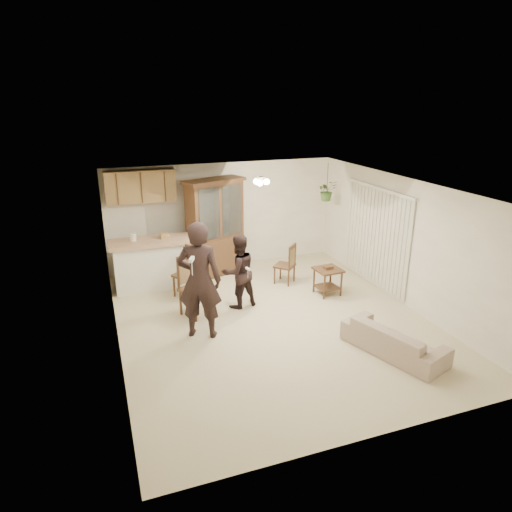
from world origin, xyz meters
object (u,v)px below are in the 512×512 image
object	(u,v)px
adult	(200,288)
child	(239,274)
sofa	(395,333)
china_hutch	(215,228)
side_table	(328,281)
chair_bar	(196,298)
chair_hutch_right	(284,272)
chair_hutch_left	(187,283)

from	to	relation	value
adult	child	size ratio (longest dim) A/B	1.33
sofa	adult	xyz separation A→B (m)	(-2.80, 1.63, 0.53)
china_hutch	side_table	size ratio (longest dim) A/B	3.54
adult	china_hutch	xyz separation A→B (m)	(1.01, 2.77, 0.20)
sofa	chair_bar	xyz separation A→B (m)	(-2.69, 2.44, -0.04)
china_hutch	side_table	world-z (taller)	china_hutch
chair_bar	sofa	bearing A→B (deg)	-70.61
chair_bar	chair_hutch_right	bearing A→B (deg)	-6.55
sofa	child	world-z (taller)	child
sofa	chair_hutch_left	world-z (taller)	chair_hutch_left
chair_bar	chair_hutch_right	size ratio (longest dim) A/B	1.28
side_table	chair_bar	world-z (taller)	chair_bar
adult	chair_hutch_right	bearing A→B (deg)	-118.88
side_table	chair_bar	bearing A→B (deg)	-179.84
adult	china_hutch	bearing A→B (deg)	-85.41
child	chair_hutch_left	distance (m)	1.25
china_hutch	chair_bar	bearing A→B (deg)	-134.90
adult	chair_hutch_right	size ratio (longest dim) A/B	1.97
child	sofa	bearing A→B (deg)	112.88
adult	chair_bar	xyz separation A→B (m)	(0.10, 0.81, -0.57)
china_hutch	chair_hutch_left	distance (m)	1.61
sofa	child	distance (m)	3.12
sofa	chair_hutch_left	xyz separation A→B (m)	(-2.69, 3.34, -0.07)
sofa	chair_bar	bearing A→B (deg)	28.82
adult	chair_hutch_left	size ratio (longest dim) A/B	1.71
chair_hutch_right	chair_bar	bearing A→B (deg)	-22.66
sofa	chair_hutch_right	distance (m)	3.36
sofa	chair_hutch_right	xyz separation A→B (m)	(-0.51, 3.32, -0.11)
chair_bar	chair_hutch_right	world-z (taller)	chair_bar
china_hutch	chair_bar	xyz separation A→B (m)	(-0.91, -1.96, -0.77)
side_table	chair_hutch_right	xyz separation A→B (m)	(-0.61, 0.87, -0.04)
adult	chair_bar	bearing A→B (deg)	-72.50
sofa	china_hutch	size ratio (longest dim) A/B	0.84
side_table	chair_hutch_left	world-z (taller)	chair_hutch_left
sofa	child	bearing A→B (deg)	17.00
chair_bar	chair_hutch_left	distance (m)	0.90
side_table	chair_bar	distance (m)	2.80
sofa	side_table	world-z (taller)	sofa
sofa	side_table	distance (m)	2.45
sofa	chair_hutch_left	bearing A→B (deg)	19.78
china_hutch	side_table	distance (m)	2.83
child	china_hutch	world-z (taller)	china_hutch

